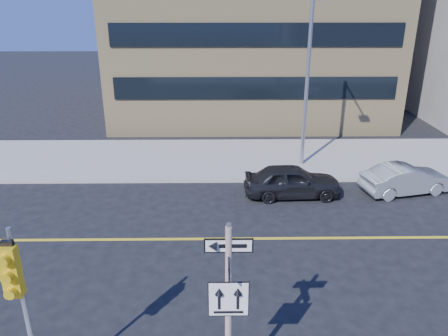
{
  "coord_description": "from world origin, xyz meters",
  "views": [
    {
      "loc": [
        -0.18,
        -9.49,
        8.08
      ],
      "look_at": [
        -0.0,
        4.0,
        2.72
      ],
      "focal_mm": 35.0,
      "sensor_mm": 36.0,
      "label": 1
    }
  ],
  "objects_px": {
    "traffic_signal": "(15,285)",
    "parked_car_b": "(406,179)",
    "parked_car_a": "(292,181)",
    "streetlight_a": "(309,72)",
    "sign_pole": "(228,304)"
  },
  "relations": [
    {
      "from": "traffic_signal",
      "to": "parked_car_b",
      "type": "relative_size",
      "value": 1.03
    },
    {
      "from": "parked_car_a",
      "to": "streetlight_a",
      "type": "xyz_separation_m",
      "value": [
        1.04,
        3.2,
        4.06
      ]
    },
    {
      "from": "streetlight_a",
      "to": "parked_car_a",
      "type": "bearing_deg",
      "value": -108.05
    },
    {
      "from": "streetlight_a",
      "to": "traffic_signal",
      "type": "bearing_deg",
      "value": -120.8
    },
    {
      "from": "sign_pole",
      "to": "parked_car_a",
      "type": "bearing_deg",
      "value": 73.64
    },
    {
      "from": "sign_pole",
      "to": "traffic_signal",
      "type": "bearing_deg",
      "value": -177.89
    },
    {
      "from": "sign_pole",
      "to": "streetlight_a",
      "type": "distance_m",
      "value": 14.05
    },
    {
      "from": "streetlight_a",
      "to": "sign_pole",
      "type": "bearing_deg",
      "value": -106.77
    },
    {
      "from": "parked_car_a",
      "to": "sign_pole",
      "type": "bearing_deg",
      "value": 161.53
    },
    {
      "from": "traffic_signal",
      "to": "parked_car_b",
      "type": "bearing_deg",
      "value": 41.2
    },
    {
      "from": "traffic_signal",
      "to": "streetlight_a",
      "type": "distance_m",
      "value": 15.72
    },
    {
      "from": "parked_car_b",
      "to": "streetlight_a",
      "type": "distance_m",
      "value": 6.42
    },
    {
      "from": "parked_car_a",
      "to": "parked_car_b",
      "type": "xyz_separation_m",
      "value": [
        4.99,
        0.24,
        -0.05
      ]
    },
    {
      "from": "parked_car_a",
      "to": "parked_car_b",
      "type": "distance_m",
      "value": 5.0
    },
    {
      "from": "parked_car_b",
      "to": "parked_car_a",
      "type": "bearing_deg",
      "value": 79.79
    }
  ]
}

